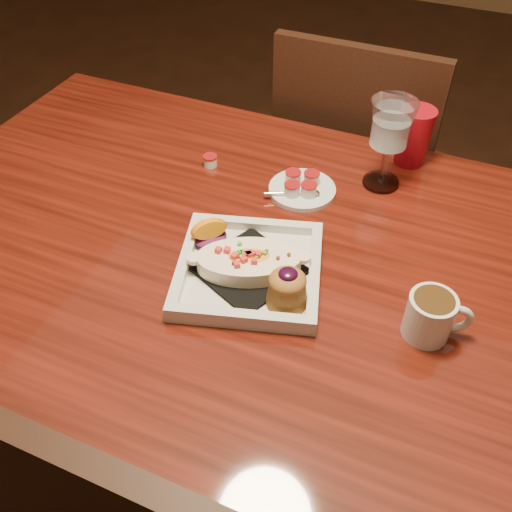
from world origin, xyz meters
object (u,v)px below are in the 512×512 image
at_px(chair_far, 354,176).
at_px(coffee_mug, 431,315).
at_px(table, 270,293).
at_px(goblet, 391,129).
at_px(saucer, 301,188).
at_px(red_tumbler, 414,137).
at_px(plate, 253,269).

bearing_deg(chair_far, coffee_mug, 112.50).
bearing_deg(table, goblet, 66.68).
xyz_separation_m(table, saucer, (-0.02, 0.20, 0.11)).
distance_m(table, goblet, 0.39).
bearing_deg(saucer, coffee_mug, -40.64).
height_order(coffee_mug, goblet, goblet).
xyz_separation_m(chair_far, red_tumbler, (0.16, -0.24, 0.30)).
height_order(goblet, saucer, goblet).
height_order(table, plate, plate).
relative_size(chair_far, red_tumbler, 7.54).
relative_size(goblet, saucer, 1.37).
height_order(coffee_mug, saucer, coffee_mug).
height_order(goblet, red_tumbler, goblet).
bearing_deg(coffee_mug, table, 150.36).
bearing_deg(saucer, chair_far, 87.88).
relative_size(plate, coffee_mug, 2.93).
height_order(chair_far, goblet, goblet).
bearing_deg(table, chair_far, 90.00).
bearing_deg(red_tumbler, saucer, -132.12).
bearing_deg(coffee_mug, plate, 162.99).
height_order(table, goblet, goblet).
bearing_deg(red_tumbler, goblet, -108.94).
bearing_deg(plate, chair_far, 72.96).
xyz_separation_m(plate, red_tumbler, (0.17, 0.46, 0.04)).
bearing_deg(coffee_mug, red_tumbler, 88.54).
relative_size(table, red_tumbler, 12.16).
distance_m(coffee_mug, saucer, 0.40).
bearing_deg(red_tumbler, plate, -110.14).
height_order(plate, saucer, plate).
xyz_separation_m(table, chair_far, (-0.00, 0.63, -0.15)).
distance_m(saucer, red_tumbler, 0.27).
bearing_deg(saucer, red_tumbler, 47.88).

